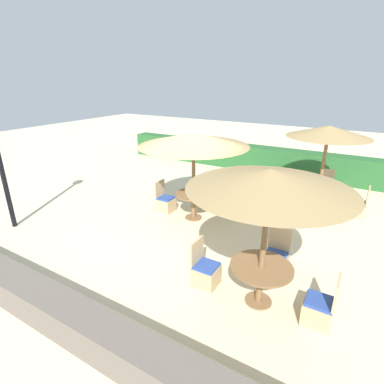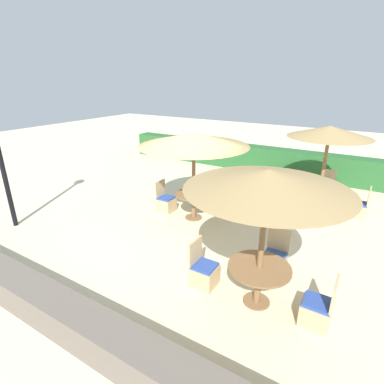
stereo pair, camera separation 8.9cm
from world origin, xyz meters
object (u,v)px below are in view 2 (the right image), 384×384
(patio_chair_front_right_north, at_px, (274,262))
(patio_chair_center_north, at_px, (210,199))
(parasol_front_right, at_px, (268,180))
(parasol_back_right, at_px, (330,132))
(round_table_center, at_px, (194,199))
(patio_chair_center_west, at_px, (166,203))
(round_table_front_right, at_px, (259,274))
(round_table_back_right, at_px, (320,190))
(patio_chair_front_right_west, at_px, (204,273))
(patio_chair_back_right_east, at_px, (359,209))
(patio_chair_front_right_east, at_px, (317,311))
(parasol_center, at_px, (194,140))
(patio_chair_back_right_north, at_px, (325,190))
(patio_chair_back_right_south, at_px, (310,214))

(patio_chair_front_right_north, distance_m, patio_chair_center_north, 3.61)
(parasol_front_right, distance_m, parasol_back_right, 4.94)
(parasol_back_right, bearing_deg, round_table_center, -139.11)
(patio_chair_center_north, bearing_deg, patio_chair_center_west, 45.24)
(round_table_front_right, relative_size, round_table_back_right, 0.92)
(patio_chair_front_right_west, xyz_separation_m, patio_chair_back_right_east, (2.35, 4.97, 0.00))
(patio_chair_back_right_east, xyz_separation_m, round_table_center, (-4.05, -2.53, 0.32))
(parasol_front_right, xyz_separation_m, patio_chair_front_right_east, (1.01, 0.02, -2.07))
(parasol_back_right, distance_m, parasol_center, 3.90)
(patio_chair_center_west, bearing_deg, parasol_front_right, 57.52)
(patio_chair_back_right_east, distance_m, round_table_center, 4.78)
(round_table_front_right, bearing_deg, parasol_center, 139.12)
(parasol_front_right, xyz_separation_m, patio_chair_front_right_north, (-0.00, 1.03, -2.07))
(patio_chair_front_right_north, relative_size, patio_chair_center_west, 1.00)
(parasol_front_right, distance_m, patio_chair_center_north, 4.82)
(round_table_back_right, xyz_separation_m, patio_chair_center_north, (-2.94, -1.57, -0.35))
(patio_chair_front_right_north, relative_size, round_table_back_right, 0.78)
(patio_chair_front_right_west, xyz_separation_m, parasol_back_right, (1.25, 4.99, 2.10))
(patio_chair_front_right_east, xyz_separation_m, parasol_center, (-3.76, 2.37, 2.01))
(patio_chair_front_right_east, height_order, patio_chair_center_north, same)
(patio_chair_back_right_north, xyz_separation_m, round_table_center, (-2.98, -3.66, 0.32))
(patio_chair_front_right_east, height_order, round_table_back_right, patio_chair_front_right_east)
(patio_chair_front_right_east, distance_m, round_table_back_right, 5.00)
(patio_chair_front_right_west, height_order, parasol_back_right, parasol_back_right)
(patio_chair_front_right_north, bearing_deg, patio_chair_back_right_south, -93.43)
(patio_chair_back_right_east, bearing_deg, patio_chair_center_north, 110.90)
(patio_chair_back_right_east, height_order, parasol_center, parasol_center)
(patio_chair_front_right_east, distance_m, patio_chair_center_north, 5.04)
(patio_chair_back_right_north, relative_size, parasol_center, 0.31)
(patio_chair_front_right_east, bearing_deg, round_table_back_right, 9.47)
(round_table_front_right, distance_m, patio_chair_front_right_north, 1.08)
(round_table_front_right, bearing_deg, round_table_center, 139.12)
(patio_chair_front_right_east, distance_m, parasol_center, 4.88)
(patio_chair_center_north, bearing_deg, patio_chair_back_right_north, -137.98)
(round_table_front_right, height_order, patio_chair_back_right_south, patio_chair_back_right_south)
(patio_chair_front_right_east, xyz_separation_m, round_table_back_right, (-0.82, 4.92, 0.35))
(parasol_center, distance_m, patio_chair_center_north, 2.23)
(patio_chair_front_right_east, relative_size, patio_chair_center_west, 1.00)
(parasol_front_right, relative_size, round_table_center, 2.60)
(patio_chair_center_west, bearing_deg, patio_chair_back_right_north, 132.85)
(patio_chair_front_right_west, bearing_deg, patio_chair_center_west, -132.32)
(patio_chair_front_right_west, relative_size, patio_chair_center_west, 1.00)
(patio_chair_front_right_east, bearing_deg, parasol_center, 57.81)
(patio_chair_front_right_east, xyz_separation_m, parasol_back_right, (-0.82, 4.92, 2.10))
(parasol_back_right, xyz_separation_m, patio_chair_back_right_south, (-0.02, -1.11, -2.10))
(parasol_back_right, distance_m, patio_chair_back_right_north, 2.38)
(parasol_back_right, distance_m, patio_chair_back_right_south, 2.37)
(round_table_back_right, bearing_deg, round_table_center, -139.11)
(patio_chair_front_right_north, xyz_separation_m, patio_chair_back_right_east, (1.29, 3.89, 0.00))
(patio_chair_front_right_north, xyz_separation_m, patio_chair_center_north, (-2.74, 2.34, 0.00))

